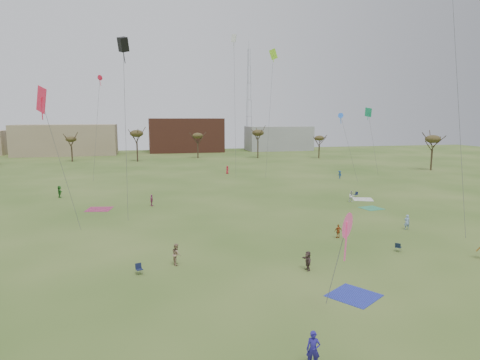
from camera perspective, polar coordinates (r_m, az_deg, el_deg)
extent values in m
plane|color=#34571B|center=(36.96, 4.35, -11.22)|extent=(260.00, 260.00, 0.00)
imported|color=navy|center=(22.90, 9.99, -21.88)|extent=(0.83, 0.72, 1.91)
imported|color=#A2491B|center=(44.93, 13.30, -6.85)|extent=(0.85, 0.36, 1.45)
imported|color=#9F8065|center=(36.57, -8.70, -9.99)|extent=(0.75, 0.93, 1.84)
imported|color=brown|center=(35.38, 9.25, -10.85)|extent=(0.49, 1.50, 1.61)
imported|color=#7FA0D4|center=(50.55, 21.87, -5.36)|extent=(0.70, 0.54, 1.71)
imported|color=#A54475|center=(60.40, -12.00, -2.74)|extent=(0.67, 1.04, 1.64)
imported|color=white|center=(64.03, 15.01, -2.19)|extent=(0.94, 0.80, 1.68)
imported|color=#2B7627|center=(71.09, -23.46, -1.48)|extent=(1.10, 1.82, 1.87)
imported|color=red|center=(92.65, -1.75, 1.40)|extent=(0.97, 1.02, 1.76)
imported|color=navy|center=(88.00, 13.47, 0.73)|extent=(0.78, 1.13, 1.60)
cube|color=#2734AC|center=(31.64, 15.31, -15.02)|extent=(4.25, 4.25, 0.03)
cube|color=silver|center=(66.75, 16.45, -2.55)|extent=(3.80, 3.80, 0.03)
cube|color=#9E3059|center=(60.37, -18.71, -3.81)|extent=(3.74, 3.74, 0.03)
cube|color=#369666|center=(60.60, 17.54, -3.71)|extent=(3.09, 3.09, 0.03)
cube|color=#141B38|center=(35.12, -13.61, -11.80)|extent=(0.63, 0.63, 0.04)
cube|color=#141B38|center=(35.24, -13.74, -11.33)|extent=(0.52, 0.28, 0.44)
cube|color=#15213A|center=(42.34, 20.83, -8.57)|extent=(0.71, 0.71, 0.04)
cube|color=#15213A|center=(42.06, 20.79, -8.36)|extent=(0.44, 0.45, 0.44)
cube|color=#141C37|center=(68.04, 15.54, -1.94)|extent=(0.65, 0.65, 0.04)
cube|color=#141C37|center=(68.18, 15.67, -1.73)|extent=(0.31, 0.51, 0.44)
cube|color=silver|center=(84.39, -0.85, 18.83)|extent=(0.81, 0.81, 1.38)
cube|color=silver|center=(84.25, -0.85, 18.29)|extent=(0.08, 0.08, 2.07)
cylinder|color=#4C4C51|center=(81.27, -0.70, 9.80)|extent=(0.46, 3.64, 26.58)
cube|color=#168967|center=(87.83, 17.15, 8.84)|extent=(0.96, 0.96, 1.88)
cube|color=#168967|center=(87.83, 17.13, 8.42)|extent=(0.08, 0.08, 1.69)
cylinder|color=#4C4C51|center=(88.18, 17.77, 4.73)|extent=(2.35, 0.98, 12.55)
cone|color=#F44D96|center=(26.33, 14.38, -6.02)|extent=(1.62, 0.12, 1.62)
cube|color=#F44D96|center=(26.60, 14.29, -8.17)|extent=(0.08, 0.08, 2.66)
cylinder|color=#4C4C51|center=(26.99, 13.02, -11.27)|extent=(1.07, 0.38, 5.11)
cone|color=blue|center=(78.08, 13.62, 8.57)|extent=(0.98, 0.07, 0.98)
cube|color=blue|center=(78.08, 13.60, 8.11)|extent=(0.08, 0.08, 1.60)
cylinder|color=#4C4C51|center=(78.32, 14.71, 4.18)|extent=(3.10, 1.55, 11.88)
cube|color=#8FE225|center=(84.64, 4.59, 16.78)|extent=(0.97, 0.97, 1.90)
cube|color=#8FE225|center=(84.55, 4.58, 16.34)|extent=(0.08, 0.08, 1.71)
cylinder|color=#4C4C51|center=(81.97, 4.05, 8.75)|extent=(2.32, 3.13, 23.68)
cone|color=red|center=(81.50, -18.63, 13.13)|extent=(1.01, 0.07, 1.01)
cube|color=red|center=(81.45, -18.61, 12.68)|extent=(0.08, 0.08, 1.66)
cylinder|color=#4C4C51|center=(80.90, -19.04, 6.53)|extent=(2.03, 0.89, 18.65)
cube|color=black|center=(48.81, -15.70, 17.43)|extent=(0.86, 0.86, 1.48)
cube|color=black|center=(48.69, -15.66, 16.42)|extent=(0.08, 0.08, 2.22)
cylinder|color=#4C4C51|center=(47.90, -15.37, 5.99)|extent=(0.26, 0.74, 19.36)
cylinder|color=#4C4C51|center=(46.02, 27.73, 8.80)|extent=(0.60, 3.97, 25.12)
cube|color=red|center=(45.66, -25.54, 9.89)|extent=(1.25, 1.25, 2.45)
cube|color=red|center=(45.64, -25.47, 8.81)|extent=(0.08, 0.08, 2.20)
cylinder|color=#4C4C51|center=(45.73, -23.20, 1.67)|extent=(2.94, 0.25, 13.30)
cylinder|color=#3A2B1E|center=(127.03, -22.01, 3.32)|extent=(0.40, 0.40, 4.32)
ellipsoid|color=#473D1E|center=(126.76, -22.12, 5.20)|extent=(3.02, 3.02, 1.58)
cylinder|color=#3A2B1E|center=(121.52, -13.88, 3.74)|extent=(0.40, 0.40, 5.40)
ellipsoid|color=#473D1E|center=(121.21, -13.97, 6.20)|extent=(3.78, 3.78, 1.98)
cylinder|color=#3A2B1E|center=(128.60, -5.79, 4.04)|extent=(0.40, 0.40, 4.68)
ellipsoid|color=#473D1E|center=(128.32, -5.82, 6.05)|extent=(3.28, 3.28, 1.72)
cylinder|color=#3A2B1E|center=(128.27, 2.46, 4.20)|extent=(0.40, 0.40, 5.28)
ellipsoid|color=#473D1E|center=(127.98, 2.48, 6.48)|extent=(3.70, 3.70, 1.94)
cylinder|color=#3A2B1E|center=(129.72, 10.76, 3.87)|extent=(0.40, 0.40, 4.20)
ellipsoid|color=#473D1E|center=(129.46, 10.81, 5.66)|extent=(2.94, 2.94, 1.54)
cylinder|color=#3A2B1E|center=(108.55, 24.72, 2.55)|extent=(0.40, 0.40, 5.04)
ellipsoid|color=#473D1E|center=(108.20, 24.88, 5.11)|extent=(3.53, 3.53, 1.85)
cube|color=#937F60|center=(150.30, -22.66, 5.10)|extent=(32.00, 14.00, 10.00)
cube|color=brown|center=(154.05, -7.45, 6.13)|extent=(26.00, 16.00, 12.00)
cube|color=gray|center=(159.57, 5.30, 5.71)|extent=(24.00, 12.00, 9.00)
cylinder|color=#9EA3A8|center=(163.60, 1.50, 10.89)|extent=(0.16, 0.16, 38.00)
cylinder|color=#9EA3A8|center=(164.02, 0.96, 10.89)|extent=(0.16, 0.16, 38.00)
cylinder|color=#9EA3A8|center=(162.51, 1.10, 10.91)|extent=(0.16, 0.16, 38.00)
cylinder|color=#9EA3A8|center=(165.46, 1.21, 18.01)|extent=(0.10, 0.10, 3.00)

